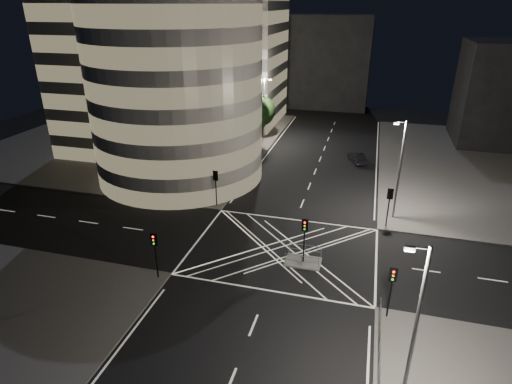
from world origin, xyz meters
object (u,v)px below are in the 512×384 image
(traffic_signal_nl, at_px, (155,247))
(street_lamp_left_far, at_px, (264,108))
(street_lamp_right_far, at_px, (399,167))
(traffic_signal_island, at_px, (305,233))
(street_lamp_left_near, at_px, (225,143))
(sedan, at_px, (357,158))
(traffic_signal_fl, at_px, (216,182))
(traffic_signal_nr, at_px, (392,283))
(street_lamp_right_near, at_px, (414,326))
(central_island, at_px, (303,262))
(traffic_signal_fr, at_px, (389,200))

(traffic_signal_nl, distance_m, street_lamp_left_far, 36.90)
(street_lamp_left_far, height_order, street_lamp_right_far, same)
(traffic_signal_island, bearing_deg, street_lamp_left_far, 109.95)
(street_lamp_left_near, height_order, sedan, street_lamp_left_near)
(street_lamp_right_far, relative_size, sedan, 2.45)
(street_lamp_right_far, xyz_separation_m, sedan, (-4.40, 15.96, -4.87))
(traffic_signal_fl, relative_size, traffic_signal_island, 1.00)
(traffic_signal_nr, distance_m, sedan, 32.06)
(street_lamp_left_far, bearing_deg, traffic_signal_nr, -63.64)
(traffic_signal_nl, relative_size, street_lamp_right_near, 0.40)
(street_lamp_left_far, bearing_deg, sedan, -19.21)
(central_island, relative_size, traffic_signal_island, 0.75)
(traffic_signal_nl, relative_size, traffic_signal_fr, 1.00)
(traffic_signal_fl, bearing_deg, traffic_signal_nr, -37.69)
(traffic_signal_fl, bearing_deg, central_island, -37.54)
(traffic_signal_nr, bearing_deg, street_lamp_right_far, 87.70)
(traffic_signal_fr, height_order, traffic_signal_island, same)
(central_island, relative_size, traffic_signal_fr, 0.75)
(central_island, height_order, traffic_signal_island, traffic_signal_island)
(street_lamp_right_near, bearing_deg, central_island, 120.75)
(traffic_signal_island, height_order, sedan, traffic_signal_island)
(traffic_signal_island, bearing_deg, central_island, 0.00)
(traffic_signal_nr, height_order, street_lamp_left_far, street_lamp_left_far)
(central_island, relative_size, traffic_signal_nr, 0.75)
(central_island, xyz_separation_m, street_lamp_right_near, (7.44, -12.50, 5.47))
(street_lamp_right_far, relative_size, street_lamp_right_near, 1.00)
(traffic_signal_nr, xyz_separation_m, traffic_signal_island, (-6.80, 5.30, 0.00))
(street_lamp_left_near, bearing_deg, traffic_signal_nr, -45.87)
(traffic_signal_fr, xyz_separation_m, street_lamp_left_near, (-18.24, 5.20, 2.63))
(street_lamp_right_near, bearing_deg, traffic_signal_island, 120.75)
(traffic_signal_nl, bearing_deg, traffic_signal_island, 26.14)
(traffic_signal_nl, bearing_deg, central_island, 26.14)
(central_island, height_order, street_lamp_right_far, street_lamp_right_far)
(traffic_signal_fr, relative_size, traffic_signal_nr, 1.00)
(street_lamp_left_far, xyz_separation_m, street_lamp_right_far, (18.87, -21.00, 0.00))
(central_island, height_order, traffic_signal_nr, traffic_signal_nr)
(traffic_signal_nl, height_order, street_lamp_left_near, street_lamp_left_near)
(traffic_signal_island, distance_m, street_lamp_left_near, 17.89)
(traffic_signal_fr, xyz_separation_m, street_lamp_left_far, (-18.24, 23.20, 2.63))
(sedan, bearing_deg, street_lamp_right_far, 82.36)
(central_island, relative_size, traffic_signal_fl, 0.75)
(traffic_signal_fl, xyz_separation_m, sedan, (13.84, 18.16, -2.24))
(traffic_signal_island, relative_size, street_lamp_left_near, 0.40)
(traffic_signal_fr, distance_m, street_lamp_right_far, 3.48)
(traffic_signal_fl, bearing_deg, traffic_signal_nl, -90.00)
(traffic_signal_fl, relative_size, traffic_signal_nr, 1.00)
(traffic_signal_nl, relative_size, street_lamp_left_far, 0.40)
(traffic_signal_island, xyz_separation_m, street_lamp_right_far, (7.44, 10.50, 2.63))
(central_island, distance_m, traffic_signal_island, 2.84)
(traffic_signal_nr, bearing_deg, street_lamp_left_near, 134.13)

